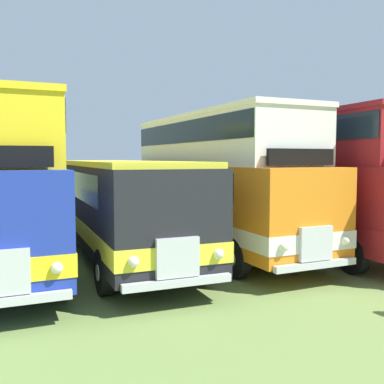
{
  "coord_description": "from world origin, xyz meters",
  "views": [
    {
      "loc": [
        -2.88,
        -13.24,
        3.07
      ],
      "look_at": [
        2.32,
        -0.19,
        1.99
      ],
      "focal_mm": 41.24,
      "sensor_mm": 36.0,
      "label": 1
    }
  ],
  "objects_px": {
    "bus_second_in_row": "(0,180)",
    "bus_fourth_in_row": "(217,177)",
    "bus_third_in_row": "(120,202)",
    "bus_fifth_in_row": "(304,175)"
  },
  "relations": [
    {
      "from": "bus_third_in_row",
      "to": "bus_fifth_in_row",
      "type": "relative_size",
      "value": 0.91
    },
    {
      "from": "bus_fifth_in_row",
      "to": "bus_second_in_row",
      "type": "bearing_deg",
      "value": 178.21
    },
    {
      "from": "bus_second_in_row",
      "to": "bus_fifth_in_row",
      "type": "height_order",
      "value": "same"
    },
    {
      "from": "bus_third_in_row",
      "to": "bus_fourth_in_row",
      "type": "height_order",
      "value": "bus_fourth_in_row"
    },
    {
      "from": "bus_second_in_row",
      "to": "bus_fourth_in_row",
      "type": "relative_size",
      "value": 1.05
    },
    {
      "from": "bus_third_in_row",
      "to": "bus_fourth_in_row",
      "type": "distance_m",
      "value": 3.38
    },
    {
      "from": "bus_second_in_row",
      "to": "bus_third_in_row",
      "type": "height_order",
      "value": "bus_second_in_row"
    },
    {
      "from": "bus_fourth_in_row",
      "to": "bus_fifth_in_row",
      "type": "relative_size",
      "value": 0.89
    },
    {
      "from": "bus_second_in_row",
      "to": "bus_third_in_row",
      "type": "bearing_deg",
      "value": -2.85
    },
    {
      "from": "bus_second_in_row",
      "to": "bus_fourth_in_row",
      "type": "distance_m",
      "value": 6.61
    }
  ]
}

